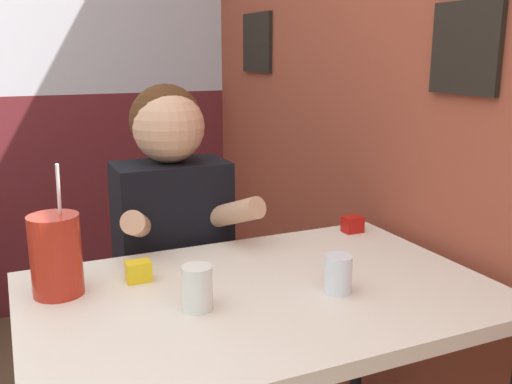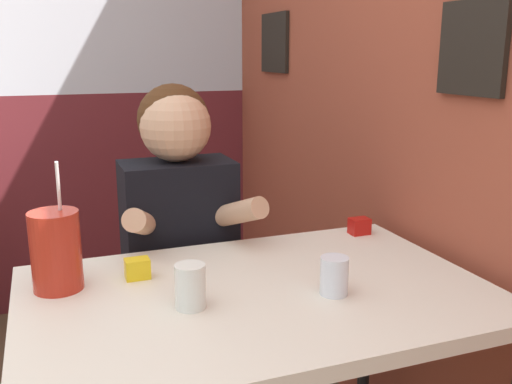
% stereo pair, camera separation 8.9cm
% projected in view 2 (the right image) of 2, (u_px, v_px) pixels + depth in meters
% --- Properties ---
extents(brick_wall_right, '(0.08, 4.23, 2.70)m').
position_uv_depth(brick_wall_right, '(353.00, 38.00, 2.03)').
color(brick_wall_right, brown).
rests_on(brick_wall_right, ground_plane).
extents(main_table, '(1.09, 0.72, 0.76)m').
position_uv_depth(main_table, '(258.00, 317.00, 1.36)').
color(main_table, beige).
rests_on(main_table, ground_plane).
extents(person_seated, '(0.42, 0.41, 1.21)m').
position_uv_depth(person_seated, '(180.00, 263.00, 1.81)').
color(person_seated, black).
rests_on(person_seated, ground_plane).
extents(cocktail_pitcher, '(0.12, 0.12, 0.31)m').
position_uv_depth(cocktail_pitcher, '(56.00, 251.00, 1.33)').
color(cocktail_pitcher, '#B22819').
rests_on(cocktail_pitcher, main_table).
extents(glass_near_pitcher, '(0.07, 0.07, 0.09)m').
position_uv_depth(glass_near_pitcher, '(334.00, 276.00, 1.31)').
color(glass_near_pitcher, silver).
rests_on(glass_near_pitcher, main_table).
extents(glass_center, '(0.07, 0.07, 0.10)m').
position_uv_depth(glass_center, '(190.00, 286.00, 1.24)').
color(glass_center, silver).
rests_on(glass_center, main_table).
extents(condiment_ketchup, '(0.06, 0.04, 0.05)m').
position_uv_depth(condiment_ketchup, '(359.00, 226.00, 1.75)').
color(condiment_ketchup, '#B7140F').
rests_on(condiment_ketchup, main_table).
extents(condiment_mustard, '(0.06, 0.04, 0.05)m').
position_uv_depth(condiment_mustard, '(137.00, 269.00, 1.41)').
color(condiment_mustard, yellow).
rests_on(condiment_mustard, main_table).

